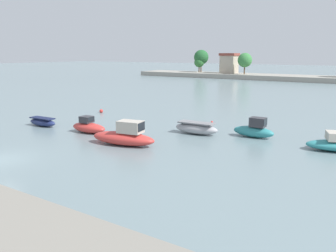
{
  "coord_description": "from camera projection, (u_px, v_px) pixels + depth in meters",
  "views": [
    {
      "loc": [
        22.18,
        -12.88,
        7.24
      ],
      "look_at": [
        5.13,
        13.34,
        0.64
      ],
      "focal_mm": 37.46,
      "sensor_mm": 36.0,
      "label": 1
    }
  ],
  "objects": [
    {
      "name": "moored_boat_1",
      "position": [
        43.0,
        122.0,
        34.97
      ],
      "size": [
        3.45,
        1.25,
        0.86
      ],
      "rotation": [
        0.0,
        0.0,
        0.04
      ],
      "color": "navy",
      "rests_on": "ground"
    },
    {
      "name": "mooring_buoy_1",
      "position": [
        212.0,
        122.0,
        36.32
      ],
      "size": [
        0.26,
        0.26,
        0.26
      ],
      "primitive_type": "sphere",
      "color": "red",
      "rests_on": "ground"
    },
    {
      "name": "moored_boat_5",
      "position": [
        254.0,
        130.0,
        30.32
      ],
      "size": [
        3.63,
        1.3,
        1.76
      ],
      "rotation": [
        0.0,
        0.0,
        -0.02
      ],
      "color": "teal",
      "rests_on": "ground"
    },
    {
      "name": "moored_boat_2",
      "position": [
        89.0,
        127.0,
        32.08
      ],
      "size": [
        3.73,
        1.6,
        1.51
      ],
      "rotation": [
        0.0,
        0.0,
        0.04
      ],
      "color": "#C63833",
      "rests_on": "ground"
    },
    {
      "name": "moored_boat_4",
      "position": [
        196.0,
        128.0,
        31.59
      ],
      "size": [
        4.18,
        1.62,
        1.08
      ],
      "rotation": [
        0.0,
        0.0,
        0.05
      ],
      "color": "#9E9EA3",
      "rests_on": "ground"
    },
    {
      "name": "moored_boat_3",
      "position": [
        125.0,
        136.0,
        27.78
      ],
      "size": [
        5.68,
        2.69,
        1.99
      ],
      "rotation": [
        0.0,
        0.0,
        0.18
      ],
      "color": "#C63833",
      "rests_on": "ground"
    },
    {
      "name": "distant_shoreline",
      "position": [
        320.0,
        72.0,
        87.98
      ],
      "size": [
        93.36,
        10.64,
        8.54
      ],
      "color": "gray",
      "rests_on": "ground"
    },
    {
      "name": "mooring_buoy_2",
      "position": [
        101.0,
        111.0,
        42.69
      ],
      "size": [
        0.44,
        0.44,
        0.44
      ],
      "primitive_type": "sphere",
      "color": "red",
      "rests_on": "ground"
    }
  ]
}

